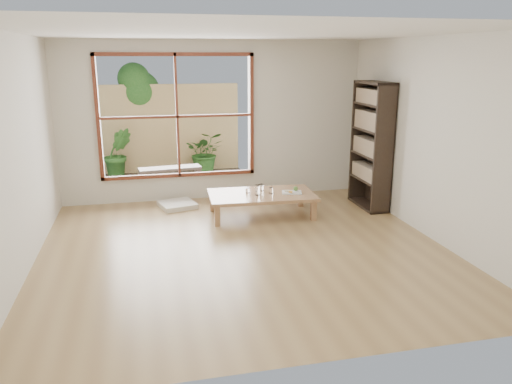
# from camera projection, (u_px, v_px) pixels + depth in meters

# --- Properties ---
(ground) EXTENTS (5.00, 5.00, 0.00)m
(ground) POSITION_uv_depth(u_px,v_px,m) (244.00, 249.00, 6.28)
(ground) COLOR #A48452
(ground) RESTS_ON ground
(low_table) EXTENTS (1.62, 0.96, 0.35)m
(low_table) POSITION_uv_depth(u_px,v_px,m) (262.00, 196.00, 7.52)
(low_table) COLOR #987549
(low_table) RESTS_ON ground
(floor_cushion) EXTENTS (0.64, 0.64, 0.08)m
(floor_cushion) POSITION_uv_depth(u_px,v_px,m) (177.00, 205.00, 8.00)
(floor_cushion) COLOR white
(floor_cushion) RESTS_ON ground
(bookshelf) EXTENTS (0.32, 0.89, 1.97)m
(bookshelf) POSITION_uv_depth(u_px,v_px,m) (371.00, 146.00, 7.80)
(bookshelf) COLOR black
(bookshelf) RESTS_ON ground
(glass_tall) EXTENTS (0.08, 0.08, 0.15)m
(glass_tall) POSITION_uv_depth(u_px,v_px,m) (258.00, 190.00, 7.41)
(glass_tall) COLOR silver
(glass_tall) RESTS_ON low_table
(glass_mid) EXTENTS (0.06, 0.06, 0.09)m
(glass_mid) POSITION_uv_depth(u_px,v_px,m) (271.00, 190.00, 7.50)
(glass_mid) COLOR silver
(glass_mid) RESTS_ON low_table
(glass_short) EXTENTS (0.08, 0.08, 0.10)m
(glass_short) POSITION_uv_depth(u_px,v_px,m) (261.00, 187.00, 7.65)
(glass_short) COLOR silver
(glass_short) RESTS_ON low_table
(glass_small) EXTENTS (0.06, 0.06, 0.07)m
(glass_small) POSITION_uv_depth(u_px,v_px,m) (248.00, 190.00, 7.54)
(glass_small) COLOR silver
(glass_small) RESTS_ON low_table
(food_tray) EXTENTS (0.33, 0.27, 0.09)m
(food_tray) POSITION_uv_depth(u_px,v_px,m) (292.00, 191.00, 7.54)
(food_tray) COLOR white
(food_tray) RESTS_ON low_table
(deck) EXTENTS (2.80, 2.00, 0.05)m
(deck) POSITION_uv_depth(u_px,v_px,m) (176.00, 183.00, 9.50)
(deck) COLOR #382F28
(deck) RESTS_ON ground
(garden_bench) EXTENTS (1.15, 0.46, 0.36)m
(garden_bench) POSITION_uv_depth(u_px,v_px,m) (170.00, 170.00, 9.11)
(garden_bench) COLOR black
(garden_bench) RESTS_ON deck
(bamboo_fence) EXTENTS (2.80, 0.06, 1.80)m
(bamboo_fence) POSITION_uv_depth(u_px,v_px,m) (170.00, 129.00, 10.20)
(bamboo_fence) COLOR tan
(bamboo_fence) RESTS_ON ground
(shrub_right) EXTENTS (0.83, 0.74, 0.85)m
(shrub_right) POSITION_uv_depth(u_px,v_px,m) (205.00, 152.00, 10.14)
(shrub_right) COLOR #305C22
(shrub_right) RESTS_ON deck
(shrub_left) EXTENTS (0.61, 0.53, 0.99)m
(shrub_left) POSITION_uv_depth(u_px,v_px,m) (118.00, 154.00, 9.63)
(shrub_left) COLOR #305C22
(shrub_left) RESTS_ON deck
(garden_tree) EXTENTS (1.04, 0.85, 2.22)m
(garden_tree) POSITION_uv_depth(u_px,v_px,m) (134.00, 92.00, 10.14)
(garden_tree) COLOR #4C3D2D
(garden_tree) RESTS_ON ground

